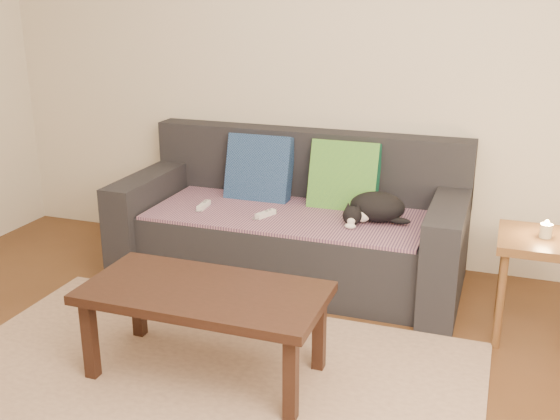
{
  "coord_description": "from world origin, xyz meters",
  "views": [
    {
      "loc": [
        1.21,
        -2.09,
        1.7
      ],
      "look_at": [
        0.05,
        1.2,
        0.55
      ],
      "focal_mm": 42.0,
      "sensor_mm": 36.0,
      "label": 1
    }
  ],
  "objects": [
    {
      "name": "coffee_table",
      "position": [
        -0.01,
        0.33,
        0.38
      ],
      "size": [
        1.1,
        0.55,
        0.44
      ],
      "color": "black",
      "rests_on": "rug"
    },
    {
      "name": "candle",
      "position": [
        1.44,
        1.22,
        0.59
      ],
      "size": [
        0.06,
        0.06,
        0.09
      ],
      "color": "beige",
      "rests_on": "side_table"
    },
    {
      "name": "cushion_green",
      "position": [
        0.28,
        1.74,
        0.63
      ],
      "size": [
        0.43,
        0.22,
        0.44
      ],
      "primitive_type": "cube",
      "rotation": [
        -0.28,
        0.0,
        0.0
      ],
      "color": "#0C4F39",
      "rests_on": "throw_blanket"
    },
    {
      "name": "throw_blanket",
      "position": [
        0.0,
        1.48,
        0.43
      ],
      "size": [
        1.66,
        0.74,
        0.02
      ],
      "primitive_type": "cube",
      "color": "#3D274A",
      "rests_on": "sofa"
    },
    {
      "name": "ground",
      "position": [
        0.0,
        0.0,
        0.0
      ],
      "size": [
        4.5,
        4.5,
        0.0
      ],
      "primitive_type": "plane",
      "color": "brown",
      "rests_on": "ground"
    },
    {
      "name": "rug",
      "position": [
        0.0,
        0.15,
        0.01
      ],
      "size": [
        2.5,
        1.8,
        0.01
      ],
      "primitive_type": "cube",
      "color": "tan",
      "rests_on": "ground"
    },
    {
      "name": "back_wall",
      "position": [
        0.0,
        2.0,
        1.3
      ],
      "size": [
        4.5,
        0.04,
        2.6
      ],
      "primitive_type": "cube",
      "color": "beige",
      "rests_on": "ground"
    },
    {
      "name": "wii_remote_b",
      "position": [
        -0.1,
        1.37,
        0.46
      ],
      "size": [
        0.09,
        0.15,
        0.03
      ],
      "primitive_type": "cube",
      "rotation": [
        0.0,
        0.0,
        1.17
      ],
      "color": "white",
      "rests_on": "throw_blanket"
    },
    {
      "name": "cat",
      "position": [
        0.53,
        1.5,
        0.52
      ],
      "size": [
        0.39,
        0.36,
        0.17
      ],
      "rotation": [
        0.0,
        0.0,
        0.23
      ],
      "color": "black",
      "rests_on": "throw_blanket"
    },
    {
      "name": "cushion_navy",
      "position": [
        -0.28,
        1.74,
        0.63
      ],
      "size": [
        0.43,
        0.22,
        0.44
      ],
      "primitive_type": "cube",
      "rotation": [
        -0.28,
        0.0,
        0.0
      ],
      "color": "navy",
      "rests_on": "throw_blanket"
    },
    {
      "name": "side_table",
      "position": [
        1.44,
        1.22,
        0.46
      ],
      "size": [
        0.44,
        0.44,
        0.55
      ],
      "color": "brown",
      "rests_on": "ground"
    },
    {
      "name": "sofa",
      "position": [
        0.0,
        1.57,
        0.31
      ],
      "size": [
        2.1,
        0.94,
        0.87
      ],
      "color": "#232328",
      "rests_on": "ground"
    },
    {
      "name": "wii_remote_a",
      "position": [
        -0.52,
        1.4,
        0.46
      ],
      "size": [
        0.04,
        0.15,
        0.03
      ],
      "primitive_type": "cube",
      "rotation": [
        0.0,
        0.0,
        1.62
      ],
      "color": "white",
      "rests_on": "throw_blanket"
    }
  ]
}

